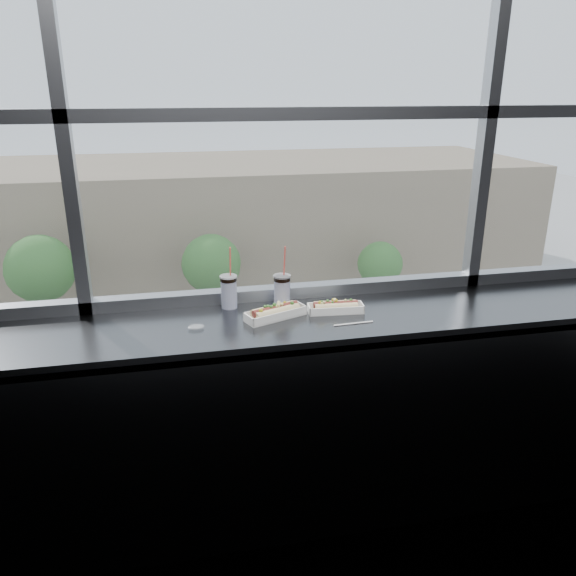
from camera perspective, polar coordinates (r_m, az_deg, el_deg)
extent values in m
plane|color=black|center=(3.12, 0.28, -10.37)|extent=(6.00, 0.00, 6.00)
plane|color=silver|center=(2.72, 0.24, 23.64)|extent=(6.00, 0.00, 6.00)
cube|color=#505255|center=(2.65, 1.55, -3.56)|extent=(6.00, 0.55, 0.06)
cube|color=#505255|center=(2.69, 2.74, -15.94)|extent=(6.00, 0.04, 1.04)
cube|color=white|center=(2.62, -1.28, -2.97)|extent=(0.31, 0.20, 0.01)
cube|color=white|center=(2.62, -1.28, -2.58)|extent=(0.31, 0.20, 0.04)
cylinder|color=beige|center=(2.61, -1.29, -2.40)|extent=(0.23, 0.13, 0.05)
cylinder|color=maroon|center=(2.61, -1.29, -2.13)|extent=(0.23, 0.12, 0.03)
cube|color=white|center=(2.70, 4.84, -2.38)|extent=(0.27, 0.11, 0.01)
cube|color=white|center=(2.69, 4.86, -2.03)|extent=(0.27, 0.11, 0.04)
cylinder|color=beige|center=(2.69, 4.86, -1.88)|extent=(0.21, 0.06, 0.04)
cylinder|color=maroon|center=(2.68, 4.87, -1.64)|extent=(0.22, 0.05, 0.03)
cylinder|color=white|center=(2.73, -6.02, -0.44)|extent=(0.08, 0.08, 0.16)
cylinder|color=black|center=(2.71, -6.07, 0.92)|extent=(0.08, 0.08, 0.02)
cylinder|color=silver|center=(2.71, -6.08, 1.18)|extent=(0.08, 0.08, 0.01)
cylinder|color=#FF5346|center=(2.68, -5.89, 2.57)|extent=(0.01, 0.04, 0.16)
cylinder|color=white|center=(2.72, -0.61, -0.42)|extent=(0.08, 0.08, 0.16)
cylinder|color=black|center=(2.69, -0.61, 0.96)|extent=(0.08, 0.08, 0.02)
cylinder|color=silver|center=(2.69, -0.61, 1.22)|extent=(0.09, 0.09, 0.01)
cylinder|color=#FF5346|center=(2.67, -0.36, 2.63)|extent=(0.01, 0.04, 0.16)
cylinder|color=white|center=(2.57, 6.67, -3.60)|extent=(0.19, 0.01, 0.01)
ellipsoid|color=silver|center=(2.54, -9.33, -3.90)|extent=(0.09, 0.06, 0.02)
plane|color=#ADADAD|center=(47.97, -10.74, 3.67)|extent=(120.00, 120.00, 0.00)
cube|color=black|center=(26.15, -9.16, -10.42)|extent=(80.00, 10.00, 0.06)
cube|color=#ADADAD|center=(33.32, -9.93, -3.57)|extent=(80.00, 6.00, 0.04)
cube|color=gray|center=(41.65, -10.86, 6.90)|extent=(50.00, 14.00, 8.00)
imported|color=white|center=(31.53, 11.40, -2.70)|extent=(3.81, 7.26, 2.31)
imported|color=maroon|center=(29.23, -8.94, -4.60)|extent=(3.05, 6.50, 2.11)
imported|color=white|center=(23.35, 8.15, -11.47)|extent=(2.67, 5.97, 1.96)
imported|color=maroon|center=(22.24, -5.73, -12.91)|extent=(3.15, 6.49, 2.09)
imported|color=#344AA4|center=(25.49, 19.89, -9.30)|extent=(3.21, 6.95, 2.27)
imported|color=black|center=(23.02, -26.37, -13.83)|extent=(3.14, 6.60, 2.14)
imported|color=black|center=(30.21, -25.47, -5.69)|extent=(2.65, 6.08, 2.01)
imported|color=#66605B|center=(33.14, -4.42, -1.40)|extent=(0.72, 0.95, 2.15)
imported|color=#66605B|center=(33.01, -18.22, -2.42)|extent=(0.98, 0.74, 2.21)
imported|color=#66605B|center=(34.57, 6.96, -0.53)|extent=(0.98, 0.73, 2.20)
imported|color=#66605B|center=(32.18, -9.65, -2.34)|extent=(0.94, 0.70, 2.11)
cylinder|color=#47382B|center=(33.57, -23.27, -2.29)|extent=(0.27, 0.27, 2.74)
sphere|color=#3D7C32|center=(32.78, -23.86, 1.79)|extent=(3.66, 3.66, 3.66)
cylinder|color=#47382B|center=(32.91, -7.60, -1.40)|extent=(0.25, 0.25, 2.53)
sphere|color=#3D7C32|center=(32.14, -7.79, 2.47)|extent=(3.38, 3.38, 3.38)
cylinder|color=#47382B|center=(35.10, 9.16, -0.51)|extent=(0.21, 0.21, 2.06)
sphere|color=#3D7C32|center=(34.50, 9.33, 2.42)|extent=(2.74, 2.74, 2.74)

